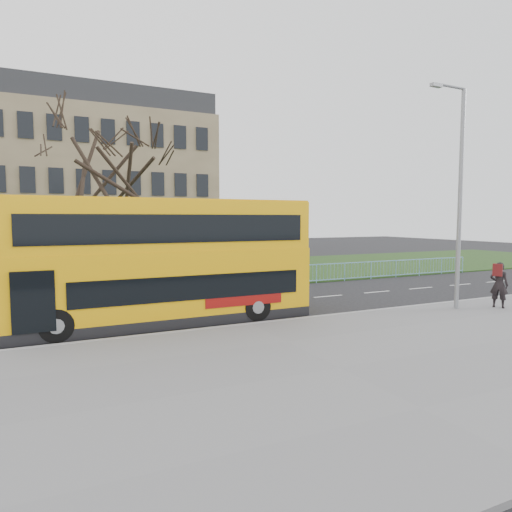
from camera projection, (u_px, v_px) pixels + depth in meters
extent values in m
plane|color=black|center=(233.00, 318.00, 17.16)|extent=(120.00, 120.00, 0.00)
cube|color=slate|center=(340.00, 370.00, 11.09)|extent=(80.00, 10.50, 0.12)
cube|color=gray|center=(250.00, 325.00, 15.76)|extent=(80.00, 0.20, 0.14)
cube|color=#1A3212|center=(150.00, 275.00, 30.03)|extent=(80.00, 15.40, 0.08)
cube|color=#7B6A4E|center=(54.00, 186.00, 45.94)|extent=(30.00, 15.00, 14.00)
cube|color=#F6AF0A|center=(167.00, 286.00, 16.32)|extent=(10.42, 2.53, 1.93)
cube|color=#F6AF0A|center=(167.00, 255.00, 16.23)|extent=(10.42, 2.53, 0.33)
cube|color=#F6AF0A|center=(166.00, 226.00, 16.14)|extent=(10.37, 2.48, 1.73)
cube|color=black|center=(194.00, 288.00, 15.45)|extent=(8.03, 0.08, 0.84)
cube|color=black|center=(176.00, 229.00, 15.04)|extent=(9.58, 0.09, 0.94)
cylinder|color=black|center=(56.00, 326.00, 13.77)|extent=(1.03, 0.28, 1.03)
cylinder|color=black|center=(257.00, 307.00, 16.69)|extent=(1.03, 0.28, 1.03)
imported|color=black|center=(499.00, 285.00, 18.53)|extent=(0.71, 0.81, 1.87)
cylinder|color=gray|center=(460.00, 201.00, 18.08)|extent=(0.17, 0.17, 8.65)
cylinder|color=gray|center=(450.00, 86.00, 17.39)|extent=(1.52, 0.14, 0.11)
cube|color=gray|center=(436.00, 85.00, 17.05)|extent=(0.49, 0.21, 0.13)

